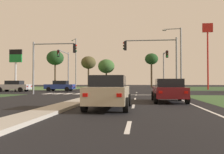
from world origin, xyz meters
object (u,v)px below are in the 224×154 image
Objects in this scene: car_grey_fourth at (107,85)px; street_lamp_third at (76,61)px; traffic_signal_near_left at (49,58)px; car_teal_sixth at (114,84)px; traffic_signal_far_right at (165,64)px; traffic_signal_near_right at (157,55)px; pedestrian_at_median at (118,83)px; fuel_price_totem at (16,61)px; car_maroon_eighth at (169,90)px; treeline_near at (55,58)px; traffic_signal_far_left at (65,63)px; treeline_fourth at (151,60)px; street_lamp_second at (179,56)px; car_beige_fifth at (109,92)px; treeline_second at (88,63)px; car_blue_second at (60,86)px; treeline_third at (106,66)px; car_black_near at (103,85)px; car_silver_seventh at (14,86)px; fastfood_pole_sign at (208,41)px.

street_lamp_third is at bearing -16.50° from car_grey_fourth.
street_lamp_third is (-3.21, 23.12, 1.71)m from traffic_signal_near_left.
car_teal_sixth is 0.74× the size of traffic_signal_far_right.
traffic_signal_near_left is at bearing 180.00° from traffic_signal_near_right.
traffic_signal_near_right is 3.25× the size of pedestrian_at_median.
traffic_signal_near_right is 0.99× the size of fuel_price_totem.
car_maroon_eighth is 0.45× the size of treeline_near.
traffic_signal_far_left reaches higher than pedestrian_at_median.
treeline_fourth reaches higher than car_teal_sixth.
treeline_near reaches higher than street_lamp_second.
traffic_signal_near_left is at bearing 141.14° from car_maroon_eighth.
car_grey_fourth is 0.93× the size of car_beige_fifth.
treeline_fourth reaches higher than traffic_signal_near_left.
treeline_second is (-1.16, 18.39, 1.13)m from street_lamp_third.
treeline_second is (3.21, 34.35, 2.45)m from fuel_price_totem.
car_teal_sixth is at bearing -153.12° from treeline_fourth.
street_lamp_second is 0.93× the size of treeline_second.
traffic_signal_far_right is at bearing -80.77° from car_blue_second.
treeline_second is 1.17× the size of treeline_third.
car_beige_fifth is 55.14m from treeline_near.
treeline_fourth is at bearing -116.95° from pedestrian_at_median.
car_teal_sixth is 14.48m from pedestrian_at_median.
traffic_signal_far_left is 0.77× the size of street_lamp_second.
street_lamp_third reaches higher than treeline_third.
car_blue_second is 24.79m from car_beige_fifth.
car_blue_second is 32.59m from treeline_fourth.
treeline_fourth is (9.11, 4.62, 6.31)m from car_teal_sixth.
car_black_near is 0.45× the size of treeline_near.
traffic_signal_far_left is at bearing -179.87° from traffic_signal_far_right.
car_teal_sixth is at bearing 83.61° from traffic_signal_near_left.
car_beige_fifth is 1.02× the size of car_maroon_eighth.
treeline_third is (-2.47, 22.94, 4.69)m from car_black_near.
car_silver_seventh is at bearing -80.98° from treeline_near.
street_lamp_second is (3.12, 5.41, 0.46)m from traffic_signal_near_right.
car_blue_second is 13.29m from car_grey_fourth.
street_lamp_second is at bearing 60.03° from traffic_signal_near_right.
traffic_signal_far_left is 0.71× the size of treeline_fourth.
fastfood_pole_sign is (18.15, -13.09, 7.82)m from car_teal_sixth.
street_lamp_second is at bearing 139.77° from car_black_near.
car_maroon_eighth is at bearing -62.67° from treeline_near.
fastfood_pole_sign reaches higher than car_grey_fourth.
car_teal_sixth is at bearing 111.68° from street_lamp_second.
car_silver_seventh is at bearing 138.94° from traffic_signal_near_left.
street_lamp_second is at bearing 116.45° from pedestrian_at_median.
traffic_signal_near_right is at bearing 76.82° from car_beige_fifth.
traffic_signal_far_right is 12.65m from fastfood_pole_sign.
street_lamp_third is at bearing -138.21° from treeline_fourth.
treeline_fourth is (9.16, 22.75, 6.33)m from car_black_near.
fuel_price_totem reaches higher than traffic_signal_far_right.
treeline_near is (-23.87, 46.20, 6.94)m from car_maroon_eighth.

